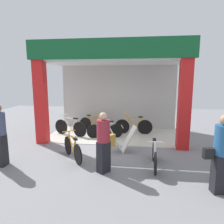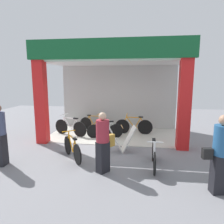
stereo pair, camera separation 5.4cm
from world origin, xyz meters
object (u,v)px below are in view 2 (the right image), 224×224
object	(u,v)px
bicycle_inside_1	(134,126)
bicycle_parked_0	(72,149)
bicycle_inside_0	(94,123)
bicycle_inside_3	(70,127)
bicycle_parked_1	(154,156)
pedestrian_1	(0,134)
pedestrian_3	(103,142)
pedestrian_2	(221,153)
bicycle_inside_2	(105,130)
sandwich_board_sign	(122,139)

from	to	relation	value
bicycle_inside_1	bicycle_parked_0	bearing A→B (deg)	-120.00
bicycle_inside_0	bicycle_inside_1	xyz separation A→B (m)	(1.90, -0.40, 0.03)
bicycle_inside_3	bicycle_parked_1	bearing A→B (deg)	-38.50
pedestrian_1	pedestrian_3	bearing A→B (deg)	0.07
bicycle_parked_0	pedestrian_3	bearing A→B (deg)	-32.68
bicycle_inside_3	bicycle_parked_1	size ratio (longest dim) A/B	1.04
bicycle_inside_3	bicycle_parked_1	world-z (taller)	bicycle_inside_3
bicycle_parked_0	bicycle_parked_1	bearing A→B (deg)	-5.16
bicycle_parked_0	pedestrian_2	world-z (taller)	pedestrian_2
bicycle_inside_1	bicycle_parked_0	distance (m)	3.58
bicycle_inside_0	pedestrian_2	size ratio (longest dim) A/B	0.85
pedestrian_2	pedestrian_1	bearing A→B (deg)	173.58
bicycle_parked_0	bicycle_inside_2	bearing A→B (deg)	74.94
pedestrian_1	bicycle_parked_0	bearing A→B (deg)	21.07
bicycle_parked_1	pedestrian_3	world-z (taller)	pedestrian_3
bicycle_parked_1	pedestrian_1	xyz separation A→B (m)	(-4.34, -0.50, 0.59)
bicycle_inside_3	sandwich_board_sign	xyz separation A→B (m)	(2.41, -1.62, 0.08)
sandwich_board_sign	pedestrian_2	xyz separation A→B (m)	(2.34, -2.23, 0.48)
bicycle_inside_2	bicycle_inside_0	bearing A→B (deg)	121.72
pedestrian_1	bicycle_inside_0	bearing A→B (deg)	67.40
bicycle_inside_0	bicycle_inside_2	distance (m)	1.40
bicycle_inside_1	pedestrian_1	size ratio (longest dim) A/B	0.94
bicycle_inside_1	bicycle_parked_0	xyz separation A→B (m)	(-1.79, -3.10, -0.03)
pedestrian_3	bicycle_inside_3	bearing A→B (deg)	122.65
bicycle_inside_2	pedestrian_3	distance (m)	3.11
bicycle_inside_2	pedestrian_2	bearing A→B (deg)	-49.10
bicycle_inside_0	sandwich_board_sign	bearing A→B (deg)	-59.03
bicycle_parked_1	pedestrian_3	xyz separation A→B (m)	(-1.36, -0.49, 0.50)
bicycle_inside_0	bicycle_inside_3	world-z (taller)	bicycle_inside_3
sandwich_board_sign	pedestrian_3	xyz separation A→B (m)	(-0.35, -1.59, 0.39)
bicycle_inside_2	pedestrian_2	distance (m)	4.89
pedestrian_2	bicycle_parked_0	bearing A→B (deg)	160.34
bicycle_inside_0	pedestrian_3	world-z (taller)	pedestrian_3
pedestrian_2	bicycle_inside_3	bearing A→B (deg)	140.91
bicycle_inside_0	bicycle_inside_3	distance (m)	1.30
bicycle_parked_1	bicycle_parked_0	bearing A→B (deg)	174.84
bicycle_inside_1	bicycle_inside_3	world-z (taller)	bicycle_inside_3
bicycle_inside_2	pedestrian_3	world-z (taller)	pedestrian_3
bicycle_parked_1	pedestrian_1	bearing A→B (deg)	-173.48
bicycle_inside_3	pedestrian_3	world-z (taller)	pedestrian_3
bicycle_inside_0	pedestrian_1	xyz separation A→B (m)	(-1.76, -4.22, 0.59)
pedestrian_1	bicycle_inside_1	bearing A→B (deg)	46.24
sandwich_board_sign	bicycle_parked_1	bearing A→B (deg)	-47.30
bicycle_inside_1	bicycle_parked_1	world-z (taller)	bicycle_inside_1
bicycle_parked_0	sandwich_board_sign	world-z (taller)	sandwich_board_sign
pedestrian_2	pedestrian_3	world-z (taller)	pedestrian_2
bicycle_inside_2	bicycle_inside_3	size ratio (longest dim) A/B	0.93
bicycle_inside_0	bicycle_parked_1	bearing A→B (deg)	-55.20
bicycle_inside_0	sandwich_board_sign	distance (m)	3.07
pedestrian_3	bicycle_parked_0	bearing A→B (deg)	147.32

